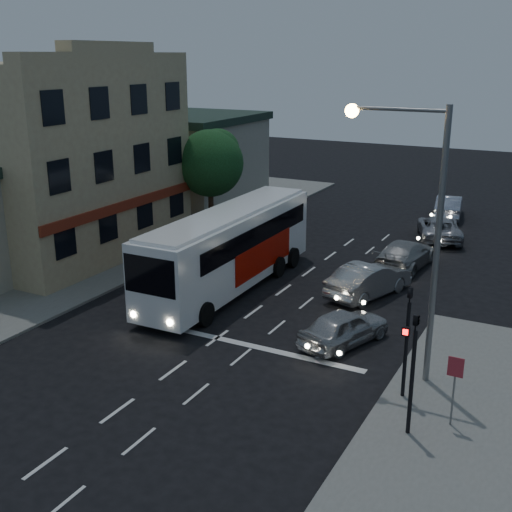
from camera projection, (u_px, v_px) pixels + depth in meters
The scene contains 16 objects.
ground at pixel (189, 359), 23.17m from camera, with size 120.00×120.00×0.00m, color black.
sidewalk_far at pixel (72, 251), 35.67m from camera, with size 12.00×50.00×0.12m, color slate.
road_markings at pixel (262, 332), 25.40m from camera, with size 8.00×30.55×0.01m.
tour_bus at pixel (230, 247), 29.57m from camera, with size 2.91×12.26×3.75m.
car_suv at pixel (344, 327), 24.19m from camera, with size 1.61×4.01×1.37m, color #AAAAAD.
car_sedan_a at pixel (369, 280), 29.00m from camera, with size 1.63×4.67×1.54m, color #A1A1A2.
car_sedan_b at pixel (405, 254), 32.84m from camera, with size 2.04×5.02×1.46m, color #959595.
car_sedan_c at pixel (439, 228), 37.94m from camera, with size 2.30×4.98×1.38m, color #9C9DA5.
car_extra at pixel (449, 207), 43.01m from camera, with size 1.61×4.61×1.52m, color #A5AABD.
traffic_signal_main at pixel (407, 329), 19.74m from camera, with size 0.25×0.35×4.10m.
traffic_signal_side at pixel (413, 360), 17.76m from camera, with size 0.18×0.15×4.10m.
regulatory_sign at pixel (455, 380), 18.38m from camera, with size 0.45×0.12×2.20m.
streetlight at pixel (419, 214), 20.06m from camera, with size 3.32×0.44×9.00m.
main_building at pixel (51, 158), 34.56m from camera, with size 10.12×12.00×11.00m.
low_building_north at pixel (183, 161), 45.03m from camera, with size 9.40×9.40×6.50m.
street_tree at pixel (210, 160), 38.15m from camera, with size 4.00×4.00×6.20m.
Camera 1 is at (11.88, -17.47, 10.52)m, focal length 45.00 mm.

